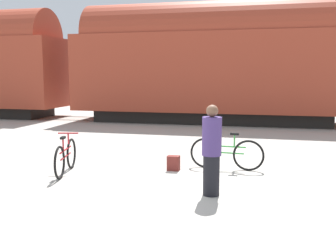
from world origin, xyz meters
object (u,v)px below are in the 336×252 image
Objects in this scene: bicycle_maroon at (66,157)px; freight_train at (210,60)px; bicycle_green at (226,153)px; person_in_purple at (212,151)px; backpack at (173,163)px.

freight_train is at bearing 79.49° from bicycle_maroon.
bicycle_green is 1.04× the size of person_in_purple.
bicycle_maroon is (-1.87, -10.08, -2.46)m from freight_train.
person_in_purple reaches higher than backpack.
person_in_purple reaches higher than bicycle_maroon.
bicycle_maroon is 4.83× the size of backpack.
bicycle_maroon is 3.65m from bicycle_green.
bicycle_maroon is at bearing -159.82° from backpack.
person_in_purple is (1.48, -10.90, -2.01)m from freight_train.
bicycle_green is (1.58, -8.86, -2.46)m from freight_train.
bicycle_green is 2.10m from person_in_purple.
bicycle_maroon is at bearing -28.20° from person_in_purple.
bicycle_maroon is 2.43m from backpack.
bicycle_green is 5.07× the size of backpack.
person_in_purple is at bearing -56.95° from backpack.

